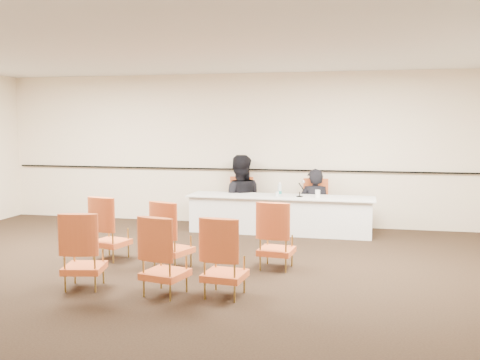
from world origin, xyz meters
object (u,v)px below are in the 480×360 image
microphone (300,189)px  coffee_cup (318,194)px  panelist_second (239,204)px  panelist_main_chair (315,204)px  panelist_main (314,211)px  aud_chair_front_left (111,228)px  aud_chair_front_mid (173,234)px  aud_chair_back_right (225,256)px  panelist_second_chair (239,202)px  aud_chair_back_mid (165,255)px  panel_table (280,214)px  drinking_glass (277,194)px  aud_chair_front_right (276,235)px  aud_chair_back_left (84,250)px  water_bottle (280,189)px

microphone → coffee_cup: microphone is taller
panelist_second → panelist_main_chair: bearing=165.6°
panelist_main → panelist_second: size_ratio=0.85×
panelist_second → aud_chair_front_left: (-1.30, -3.01, 0.04)m
panelist_main_chair → aud_chair_front_mid: bearing=-116.7°
panelist_main_chair → aud_chair_back_right: 4.36m
aud_chair_front_mid → aud_chair_back_right: (1.00, -1.05, 0.00)m
coffee_cup → aud_chair_back_right: bearing=-102.4°
microphone → coffee_cup: bearing=13.7°
panelist_second_chair → aud_chair_back_mid: size_ratio=1.00×
panel_table → drinking_glass: bearing=-104.6°
panelist_main → drinking_glass: bearing=43.1°
aud_chair_front_left → aud_chair_back_mid: (1.37, -1.41, 0.00)m
coffee_cup → aud_chair_back_right: 3.79m
panel_table → panelist_main_chair: panelist_main_chair is taller
panelist_second → drinking_glass: 1.13m
panelist_main → aud_chair_front_mid: 3.68m
aud_chair_front_right → aud_chair_back_mid: size_ratio=1.00×
panelist_second → aud_chair_front_right: size_ratio=2.03×
microphone → aud_chair_back_left: 4.40m
panel_table → aud_chair_front_left: 3.30m
panel_table → aud_chair_back_mid: bearing=-100.8°
panel_table → water_bottle: water_bottle is taller
panel_table → aud_chair_back_left: aud_chair_back_left is taller
panelist_main_chair → aud_chair_front_mid: 3.68m
panelist_main → drinking_glass: (-0.63, -0.65, 0.40)m
coffee_cup → aud_chair_front_mid: size_ratio=0.15×
panel_table → panelist_second: 1.05m
panelist_main → aud_chair_front_left: (-2.78, -2.98, 0.14)m
drinking_glass → aud_chair_front_right: (0.33, -2.33, -0.26)m
panelist_main_chair → panel_table: bearing=-138.0°
microphone → coffee_cup: (0.33, -0.02, -0.08)m
panelist_main_chair → panelist_main: bearing=0.0°
panel_table → aud_chair_front_mid: aud_chair_front_mid is taller
panel_table → panelist_second: size_ratio=1.77×
aud_chair_back_left → aud_chair_front_right: bearing=21.0°
coffee_cup → aud_chair_front_mid: 3.22m
panel_table → panelist_second: bearing=149.8°
panelist_second_chair → aud_chair_front_right: size_ratio=1.00×
aud_chair_front_right → aud_chair_back_left: size_ratio=1.00×
panelist_main → aud_chair_back_left: 5.00m
aud_chair_front_right → aud_chair_back_mid: (-1.11, -1.42, 0.00)m
panelist_second_chair → aud_chair_back_right: size_ratio=1.00×
panelist_main → coffee_cup: 0.74m
panelist_second_chair → drinking_glass: panelist_second_chair is taller
microphone → aud_chair_front_mid: bearing=-101.1°
water_bottle → panelist_main: bearing=42.1°
drinking_glass → aud_chair_back_right: size_ratio=0.11×
aud_chair_front_mid → panelist_main_chair: bearing=81.3°
aud_chair_front_mid → aud_chair_back_mid: bearing=-55.7°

